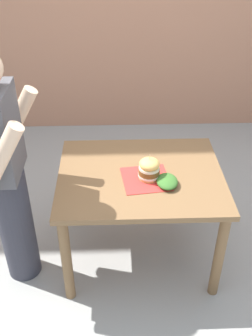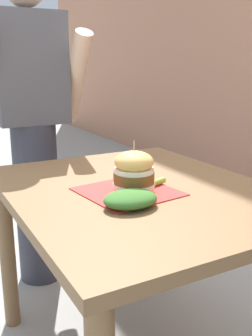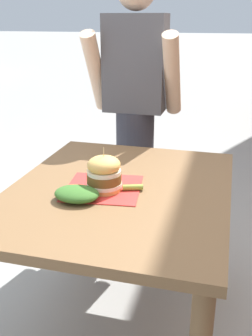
# 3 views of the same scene
# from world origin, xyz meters

# --- Properties ---
(ground_plane) EXTENTS (80.00, 80.00, 0.00)m
(ground_plane) POSITION_xyz_m (0.00, 0.00, 0.00)
(ground_plane) COLOR #9E9E99
(patio_table) EXTENTS (0.91, 1.13, 0.76)m
(patio_table) POSITION_xyz_m (0.00, 0.00, 0.65)
(patio_table) COLOR brown
(patio_table) RESTS_ON ground
(serving_paper) EXTENTS (0.34, 0.34, 0.00)m
(serving_paper) POSITION_xyz_m (-0.06, -0.03, 0.77)
(serving_paper) COLOR red
(serving_paper) RESTS_ON patio_table
(sandwich) EXTENTS (0.15, 0.15, 0.18)m
(sandwich) POSITION_xyz_m (-0.05, -0.05, 0.84)
(sandwich) COLOR #E5B25B
(sandwich) RESTS_ON serving_paper
(pickle_spear) EXTENTS (0.09, 0.05, 0.02)m
(pickle_spear) POSITION_xyz_m (0.06, -0.02, 0.78)
(pickle_spear) COLOR #8EA83D
(pickle_spear) RESTS_ON serving_paper
(side_salad) EXTENTS (0.18, 0.14, 0.05)m
(side_salad) POSITION_xyz_m (-0.13, -0.17, 0.79)
(side_salad) COLOR #386B28
(side_salad) RESTS_ON patio_table
(diner_across_table) EXTENTS (0.55, 0.35, 1.69)m
(diner_across_table) POSITION_xyz_m (-0.15, 0.86, 0.88)
(diner_across_table) COLOR #33333D
(diner_across_table) RESTS_ON ground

